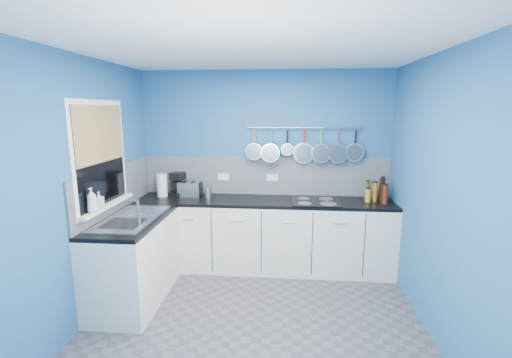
% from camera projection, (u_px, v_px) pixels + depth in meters
% --- Properties ---
extents(floor, '(3.20, 3.00, 0.02)m').
position_uv_depth(floor, '(254.00, 322.00, 3.40)').
color(floor, '#47474C').
rests_on(floor, ground).
extents(ceiling, '(3.20, 3.00, 0.02)m').
position_uv_depth(ceiling, '(254.00, 47.00, 2.92)').
color(ceiling, white).
rests_on(ceiling, ground).
extents(wall_back, '(3.20, 0.02, 2.50)m').
position_uv_depth(wall_back, '(265.00, 168.00, 4.64)').
color(wall_back, '#23598E').
rests_on(wall_back, ground).
extents(wall_front, '(3.20, 0.02, 2.50)m').
position_uv_depth(wall_front, '(224.00, 270.00, 1.69)').
color(wall_front, '#23598E').
rests_on(wall_front, ground).
extents(wall_left, '(0.02, 3.00, 2.50)m').
position_uv_depth(wall_left, '(83.00, 191.00, 3.30)').
color(wall_left, '#23598E').
rests_on(wall_left, ground).
extents(wall_right, '(0.02, 3.00, 2.50)m').
position_uv_depth(wall_right, '(441.00, 199.00, 3.02)').
color(wall_right, '#23598E').
rests_on(wall_right, ground).
extents(backsplash_back, '(3.20, 0.02, 0.50)m').
position_uv_depth(backsplash_back, '(265.00, 176.00, 4.64)').
color(backsplash_back, gray).
rests_on(backsplash_back, wall_back).
extents(backsplash_left, '(0.02, 1.80, 0.50)m').
position_uv_depth(backsplash_left, '(117.00, 188.00, 3.91)').
color(backsplash_left, gray).
rests_on(backsplash_left, wall_left).
extents(cabinet_run_back, '(3.20, 0.60, 0.86)m').
position_uv_depth(cabinet_run_back, '(263.00, 235.00, 4.49)').
color(cabinet_run_back, silver).
rests_on(cabinet_run_back, ground).
extents(worktop_back, '(3.20, 0.60, 0.04)m').
position_uv_depth(worktop_back, '(263.00, 201.00, 4.41)').
color(worktop_back, black).
rests_on(worktop_back, cabinet_run_back).
extents(cabinet_run_left, '(0.60, 1.20, 0.86)m').
position_uv_depth(cabinet_run_left, '(135.00, 261.00, 3.73)').
color(cabinet_run_left, silver).
rests_on(cabinet_run_left, ground).
extents(worktop_left, '(0.60, 1.20, 0.04)m').
position_uv_depth(worktop_left, '(132.00, 220.00, 3.64)').
color(worktop_left, black).
rests_on(worktop_left, cabinet_run_left).
extents(window_frame, '(0.01, 1.00, 1.10)m').
position_uv_depth(window_frame, '(101.00, 156.00, 3.54)').
color(window_frame, white).
rests_on(window_frame, wall_left).
extents(window_glass, '(0.01, 0.90, 1.00)m').
position_uv_depth(window_glass, '(101.00, 156.00, 3.54)').
color(window_glass, black).
rests_on(window_glass, wall_left).
extents(bamboo_blind, '(0.01, 0.90, 0.55)m').
position_uv_depth(bamboo_blind, '(100.00, 133.00, 3.49)').
color(bamboo_blind, '#9F754E').
rests_on(bamboo_blind, wall_left).
extents(window_sill, '(0.10, 0.98, 0.03)m').
position_uv_depth(window_sill, '(107.00, 205.00, 3.63)').
color(window_sill, white).
rests_on(window_sill, wall_left).
extents(sink_unit, '(0.50, 0.95, 0.01)m').
position_uv_depth(sink_unit, '(132.00, 218.00, 3.64)').
color(sink_unit, silver).
rests_on(sink_unit, worktop_left).
extents(mixer_tap, '(0.12, 0.08, 0.26)m').
position_uv_depth(mixer_tap, '(139.00, 212.00, 3.42)').
color(mixer_tap, silver).
rests_on(mixer_tap, worktop_left).
extents(socket_left, '(0.15, 0.01, 0.09)m').
position_uv_depth(socket_left, '(223.00, 177.00, 4.67)').
color(socket_left, white).
rests_on(socket_left, backsplash_back).
extents(socket_right, '(0.15, 0.01, 0.09)m').
position_uv_depth(socket_right, '(272.00, 178.00, 4.62)').
color(socket_right, white).
rests_on(socket_right, backsplash_back).
extents(pot_rail, '(1.45, 0.02, 0.02)m').
position_uv_depth(pot_rail, '(304.00, 128.00, 4.43)').
color(pot_rail, silver).
rests_on(pot_rail, wall_back).
extents(soap_bottle_a, '(0.10, 0.10, 0.24)m').
position_uv_depth(soap_bottle_a, '(92.00, 200.00, 3.30)').
color(soap_bottle_a, white).
rests_on(soap_bottle_a, window_sill).
extents(soap_bottle_b, '(0.10, 0.10, 0.17)m').
position_uv_depth(soap_bottle_b, '(99.00, 200.00, 3.43)').
color(soap_bottle_b, white).
rests_on(soap_bottle_b, window_sill).
extents(paper_towel, '(0.15, 0.15, 0.29)m').
position_uv_depth(paper_towel, '(162.00, 185.00, 4.54)').
color(paper_towel, white).
rests_on(paper_towel, worktop_back).
extents(coffee_maker, '(0.22, 0.23, 0.30)m').
position_uv_depth(coffee_maker, '(177.00, 184.00, 4.59)').
color(coffee_maker, black).
rests_on(coffee_maker, worktop_back).
extents(toaster, '(0.30, 0.17, 0.19)m').
position_uv_depth(toaster, '(189.00, 189.00, 4.55)').
color(toaster, silver).
rests_on(toaster, worktop_back).
extents(canister, '(0.10, 0.10, 0.13)m').
position_uv_depth(canister, '(208.00, 193.00, 4.48)').
color(canister, silver).
rests_on(canister, worktop_back).
extents(hob, '(0.58, 0.51, 0.01)m').
position_uv_depth(hob, '(316.00, 202.00, 4.29)').
color(hob, black).
rests_on(hob, worktop_back).
extents(pan_0, '(0.22, 0.09, 0.41)m').
position_uv_depth(pan_0, '(254.00, 144.00, 4.52)').
color(pan_0, silver).
rests_on(pan_0, pot_rail).
extents(pan_1, '(0.24, 0.13, 0.43)m').
position_uv_depth(pan_1, '(271.00, 145.00, 4.50)').
color(pan_1, silver).
rests_on(pan_1, pot_rail).
extents(pan_2, '(0.16, 0.10, 0.35)m').
position_uv_depth(pan_2, '(287.00, 141.00, 4.48)').
color(pan_2, silver).
rests_on(pan_2, pot_rail).
extents(pan_3, '(0.26, 0.05, 0.45)m').
position_uv_depth(pan_3, '(304.00, 146.00, 4.47)').
color(pan_3, silver).
rests_on(pan_3, pot_rail).
extents(pan_4, '(0.25, 0.09, 0.44)m').
position_uv_depth(pan_4, '(321.00, 145.00, 4.45)').
color(pan_4, silver).
rests_on(pan_4, pot_rail).
extents(pan_5, '(0.25, 0.09, 0.44)m').
position_uv_depth(pan_5, '(338.00, 146.00, 4.43)').
color(pan_5, silver).
rests_on(pan_5, pot_rail).
extents(pan_6, '(0.23, 0.05, 0.42)m').
position_uv_depth(pan_6, '(355.00, 145.00, 4.41)').
color(pan_6, silver).
rests_on(pan_6, pot_rail).
extents(condiment_0, '(0.07, 0.07, 0.11)m').
position_uv_depth(condiment_0, '(381.00, 196.00, 4.37)').
color(condiment_0, brown).
rests_on(condiment_0, worktop_back).
extents(condiment_1, '(0.07, 0.07, 0.21)m').
position_uv_depth(condiment_1, '(373.00, 192.00, 4.39)').
color(condiment_1, brown).
rests_on(condiment_1, worktop_back).
extents(condiment_2, '(0.05, 0.05, 0.23)m').
position_uv_depth(condiment_2, '(367.00, 191.00, 4.38)').
color(condiment_2, '#265919').
rests_on(condiment_2, worktop_back).
extents(condiment_3, '(0.07, 0.07, 0.29)m').
position_uv_depth(condiment_3, '(382.00, 190.00, 4.28)').
color(condiment_3, black).
rests_on(condiment_3, worktop_back).
extents(condiment_4, '(0.05, 0.05, 0.23)m').
position_uv_depth(condiment_4, '(375.00, 192.00, 4.29)').
color(condiment_4, '#8C5914').
rests_on(condiment_4, worktop_back).
extents(condiment_5, '(0.07, 0.07, 0.16)m').
position_uv_depth(condiment_5, '(368.00, 195.00, 4.28)').
color(condiment_5, olive).
rests_on(condiment_5, worktop_back).
extents(condiment_6, '(0.07, 0.07, 0.22)m').
position_uv_depth(condiment_6, '(385.00, 195.00, 4.19)').
color(condiment_6, '#4C190C').
rests_on(condiment_6, worktop_back).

